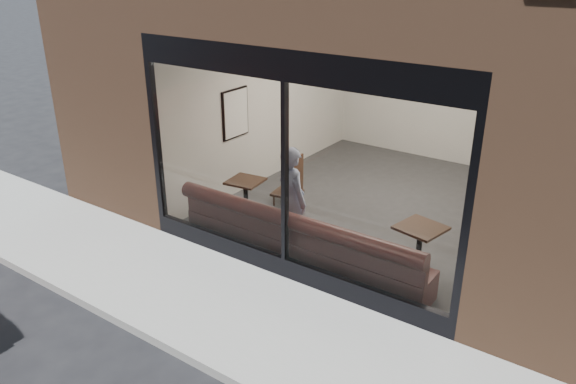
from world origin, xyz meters
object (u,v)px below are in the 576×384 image
Objects in this scene: cafe_table_right at (421,228)px; cafe_chair_left at (287,193)px; banquette at (301,251)px; cafe_table_left at (245,181)px; person at (292,201)px.

cafe_chair_left is at bearing 162.86° from cafe_table_right.
banquette is 1.76m from cafe_table_right.
cafe_table_right is 3.08m from cafe_chair_left.
cafe_table_right reaches higher than cafe_table_left.
banquette is 2.36× the size of person.
cafe_table_right is at bearing -142.44° from person.
cafe_table_left is at bearing 4.87° from person.
cafe_table_right is at bearing 1.07° from cafe_table_left.
person is 3.59× the size of cafe_chair_left.
person is at bearing 118.61° from cafe_chair_left.
cafe_table_left is 1.09m from cafe_chair_left.
cafe_table_right reaches higher than cafe_chair_left.
cafe_chair_left is at bearing -29.18° from person.
cafe_table_right is 1.26× the size of cafe_chair_left.
cafe_table_left is 1.16× the size of cafe_chair_left.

